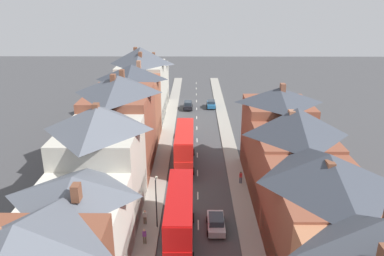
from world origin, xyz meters
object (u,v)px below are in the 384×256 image
Objects in this scene: double_decker_bus_mid_street at (180,217)px; pedestrian_mid_right at (144,236)px; car_near_silver at (211,104)px; car_parked_right_a at (216,223)px; street_lamp at (156,200)px; car_near_blue at (188,105)px; pedestrian_far_right at (241,177)px; double_decker_bus_lead at (184,147)px; pedestrian_far_left at (145,216)px; car_mid_black at (186,133)px.

pedestrian_mid_right is at bearing -170.83° from double_decker_bus_mid_street.
car_near_silver is 46.78m from pedestrian_mid_right.
car_parked_right_a is at bearing -91.71° from car_near_silver.
double_decker_bus_mid_street is 2.68× the size of car_parked_right_a.
car_near_blue is at bearing 86.68° from street_lamp.
pedestrian_mid_right is 3.78m from street_lamp.
pedestrian_far_right is (7.23, -32.91, 0.19)m from car_near_blue.
car_near_blue is 1.09× the size of car_parked_right_a.
double_decker_bus_lead is at bearing 80.71° from street_lamp.
car_near_blue is 45.32m from pedestrian_mid_right.
street_lamp is at bearing -15.85° from pedestrian_far_left.
street_lamp is at bearing -135.97° from pedestrian_far_right.
car_near_blue reaches higher than car_near_silver.
pedestrian_far_right is at bearing 49.21° from pedestrian_mid_right.
street_lamp is (-7.35, -43.12, 2.41)m from car_near_silver.
double_decker_bus_mid_street is at bearing -44.30° from street_lamp.
pedestrian_far_left reaches higher than car_near_blue.
car_mid_black is at bearing 84.57° from street_lamp.
car_parked_right_a is 26.39m from car_mid_black.
pedestrian_far_left is 0.29× the size of street_lamp.
double_decker_bus_lead is 1.96× the size of street_lamp.
car_parked_right_a is 2.51× the size of pedestrian_far_right.
pedestrian_mid_right is at bearing -94.26° from car_near_blue.
pedestrian_far_left is at bearing 174.34° from car_parked_right_a.
pedestrian_mid_right is 16.23m from pedestrian_far_right.
double_decker_bus_mid_street is 4.97m from pedestrian_far_left.
car_near_blue is (0.01, 44.65, -1.97)m from double_decker_bus_mid_street.
pedestrian_mid_right is at bearing -107.41° from street_lamp.
pedestrian_far_right is at bearing -86.05° from car_near_silver.
pedestrian_far_left is at bearing -104.40° from double_decker_bus_lead.
car_mid_black is 17.95m from pedestrian_far_right.
street_lamp is (-2.44, 2.38, 0.43)m from double_decker_bus_mid_street.
double_decker_bus_mid_street reaches higher than pedestrian_far_left.
pedestrian_mid_right is (-8.27, -46.04, 0.20)m from car_near_silver.
car_parked_right_a is at bearing -82.16° from car_mid_black.
street_lamp reaches higher than double_decker_bus_lead.
car_mid_black is at bearing -90.00° from car_near_blue.
pedestrian_far_left is (-8.65, -42.75, 0.20)m from car_near_silver.
double_decker_bus_mid_street is 1.96× the size of street_lamp.
double_decker_bus_lead is 2.84× the size of car_near_silver.
double_decker_bus_lead is at bearing 142.44° from pedestrian_far_right.
pedestrian_far_left is (-3.74, 2.75, -1.78)m from double_decker_bus_mid_street.
pedestrian_far_right is at bearing -37.56° from double_decker_bus_lead.
car_near_silver is at bearing 74.21° from car_mid_black.
pedestrian_mid_right is at bearing -130.79° from pedestrian_far_right.
car_near_blue is 42.07m from pedestrian_far_left.
pedestrian_mid_right reaches higher than car_parked_right_a.
car_near_silver is at bearing 9.79° from car_near_blue.
pedestrian_mid_right is 0.29× the size of street_lamp.
pedestrian_mid_right is 1.00× the size of pedestrian_far_right.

